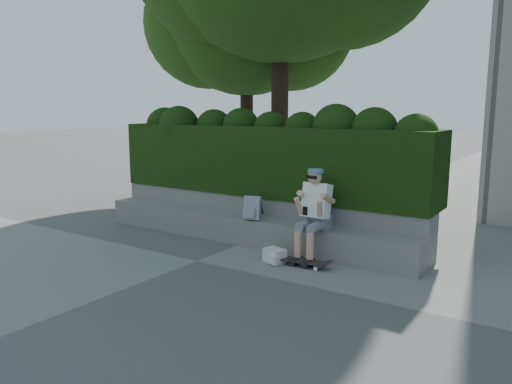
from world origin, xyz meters
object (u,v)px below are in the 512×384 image
Objects in this scene: person at (314,211)px; backpack_plaid at (253,208)px; skateboard at (299,261)px; backpack_ground at (275,255)px.

person is 3.50× the size of backpack_plaid.
backpack_plaid is at bearing 151.72° from skateboard.
backpack_plaid is 1.25× the size of backpack_ground.
person is 1.61× the size of skateboard.
backpack_ground reaches higher than skateboard.
skateboard is 0.39m from backpack_ground.
person is at bearing 81.41° from skateboard.
person is at bearing 65.14° from backpack_ground.
skateboard is 1.38m from backpack_plaid.
person is 4.39× the size of backpack_ground.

